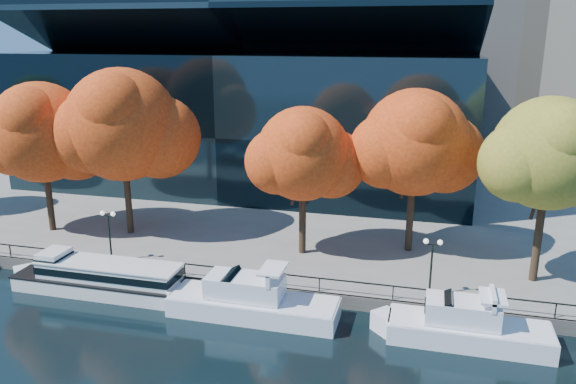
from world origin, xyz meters
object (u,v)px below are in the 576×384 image
(tree_1, at_px, (43,135))
(tree_3, at_px, (305,156))
(cruiser_near, at_px, (246,300))
(tree_4, at_px, (417,145))
(cruiser_far, at_px, (461,325))
(lamp_1, at_px, (109,224))
(tree_5, at_px, (551,156))
(tour_boat, at_px, (99,276))
(tree_2, at_px, (124,127))
(lamp_2, at_px, (432,254))

(tree_1, distance_m, tree_3, 23.04)
(cruiser_near, xyz_separation_m, tree_4, (10.10, 11.93, 8.63))
(cruiser_far, xyz_separation_m, lamp_1, (-26.05, 3.93, 2.86))
(tree_5, bearing_deg, cruiser_near, -156.52)
(tree_4, bearing_deg, cruiser_near, -130.25)
(tour_boat, height_order, tree_5, tree_5)
(cruiser_near, distance_m, lamp_1, 13.32)
(tree_3, bearing_deg, tree_4, 17.76)
(cruiser_near, relative_size, tree_1, 0.94)
(tree_1, distance_m, tree_4, 31.47)
(cruiser_near, distance_m, tree_1, 24.59)
(tree_2, distance_m, tree_4, 24.20)
(cruiser_near, bearing_deg, tree_5, 23.48)
(tour_boat, height_order, lamp_1, lamp_1)
(tree_4, bearing_deg, tour_boat, -152.55)
(lamp_1, height_order, lamp_2, same)
(tree_5, distance_m, lamp_2, 10.49)
(tour_boat, height_order, tree_4, tree_4)
(cruiser_near, bearing_deg, lamp_2, 18.81)
(tree_3, bearing_deg, cruiser_near, -101.01)
(tree_4, xyz_separation_m, tree_5, (8.97, -3.65, 0.37))
(cruiser_far, height_order, tree_2, tree_2)
(tree_4, xyz_separation_m, lamp_1, (-22.49, -7.94, -5.77))
(lamp_1, relative_size, lamp_2, 1.00)
(lamp_1, bearing_deg, tour_boat, -73.39)
(tree_5, bearing_deg, tour_boat, -166.12)
(tree_1, height_order, lamp_1, tree_1)
(tour_boat, distance_m, lamp_2, 23.53)
(tour_boat, relative_size, tree_3, 1.25)
(cruiser_near, xyz_separation_m, cruiser_far, (13.67, 0.06, -0.01))
(cruiser_near, xyz_separation_m, tree_2, (-14.02, 10.07, 9.31))
(tour_boat, distance_m, cruiser_near, 11.44)
(tour_boat, relative_size, lamp_1, 3.65)
(tree_4, bearing_deg, lamp_1, -160.56)
(tree_1, relative_size, lamp_2, 3.28)
(cruiser_near, distance_m, tree_5, 22.65)
(tree_4, distance_m, lamp_1, 24.53)
(cruiser_far, height_order, tree_5, tree_5)
(tree_2, bearing_deg, tree_1, -171.46)
(tour_boat, xyz_separation_m, tree_1, (-9.81, 8.24, 8.49))
(tour_boat, distance_m, tree_3, 17.56)
(cruiser_near, xyz_separation_m, tree_3, (1.80, 9.27, 7.86))
(cruiser_far, bearing_deg, tree_3, 142.17)
(cruiser_far, height_order, tree_1, tree_1)
(tree_5, relative_size, lamp_2, 3.27)
(tree_4, height_order, lamp_1, tree_4)
(tree_3, height_order, tree_5, tree_5)
(lamp_1, bearing_deg, cruiser_near, -17.86)
(tour_boat, relative_size, tree_4, 1.12)
(tree_2, height_order, lamp_1, tree_2)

